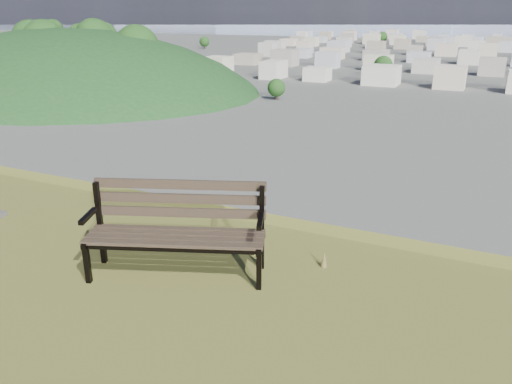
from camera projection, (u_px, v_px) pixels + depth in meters
The scene contains 6 objects.
park_bench at pixel (177, 224), 5.31m from camera, with size 1.96×1.23×0.98m.
green_wooded_hill at pixel (68, 89), 184.94m from camera, with size 169.87×135.90×84.94m.
city_blocks at pixel (493, 47), 346.58m from camera, with size 395.00×361.00×7.00m.
city_trees at pixel (441, 52), 292.51m from camera, with size 406.52×387.20×9.98m.
bay_water at pixel (499, 29), 777.63m from camera, with size 2400.00×700.00×0.12m, color #889AAD.
far_hills at pixel (475, 11), 1220.81m from camera, with size 2050.00×340.00×60.00m.
Camera 1 is at (3.82, -1.61, 27.70)m, focal length 35.00 mm.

